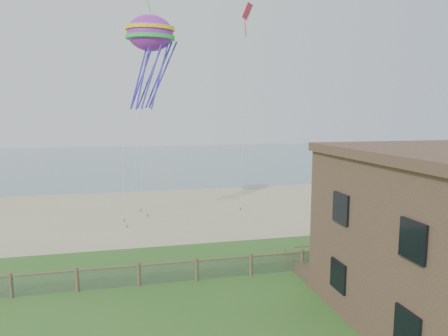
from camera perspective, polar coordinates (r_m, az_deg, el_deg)
The scene contains 7 objects.
sand_beach at distance 37.21m, azimuth -7.84°, elevation -6.03°, with size 72.00×20.00×0.02m, color tan.
ocean at distance 80.57m, azimuth -10.68°, elevation 1.27°, with size 160.00×68.00×0.02m, color slate.
chainlink_fence at distance 21.87m, azimuth -3.95°, elevation -14.40°, with size 36.20×0.20×1.25m, color brown, non-canonical shape.
motel_deck at distance 26.35m, azimuth 26.33°, elevation -12.00°, with size 15.00×2.00×0.50m, color brown.
picnic_table at distance 23.45m, azimuth 16.03°, elevation -13.56°, with size 1.84×1.39×0.78m, color brown, non-canonical shape.
octopus_kite at distance 28.40m, azimuth -10.40°, elevation 14.94°, with size 3.31×2.33×6.81m, color #FA2770, non-canonical shape.
kite_red at distance 33.00m, azimuth 3.36°, elevation 20.62°, with size 1.20×0.70×2.20m, color red, non-canonical shape.
Camera 1 is at (-3.12, -14.04, 8.75)m, focal length 32.00 mm.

